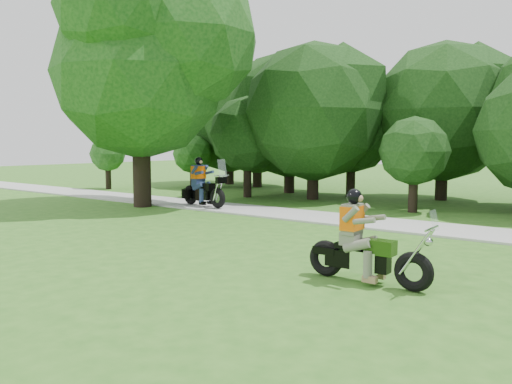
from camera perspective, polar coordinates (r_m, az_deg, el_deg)
The scene contains 5 objects.
ground at distance 7.76m, azimuth 0.50°, elevation -12.38°, with size 100.00×100.00×0.00m, color #2F661D.
walkway at distance 14.79m, azimuth 19.48°, elevation -3.97°, with size 60.00×2.20×0.06m, color #A7A7A2.
big_tree_west at distance 19.95m, azimuth -12.46°, elevation 15.12°, with size 8.64×6.56×9.96m.
chopper_motorcycle at distance 8.81m, azimuth 12.00°, elevation -6.32°, with size 2.26×0.60×1.62m.
touring_motorcycle at distance 18.81m, azimuth -6.29°, elevation 0.43°, with size 2.41×0.96×1.84m.
Camera 1 is at (4.42, -5.91, 2.38)m, focal length 35.00 mm.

